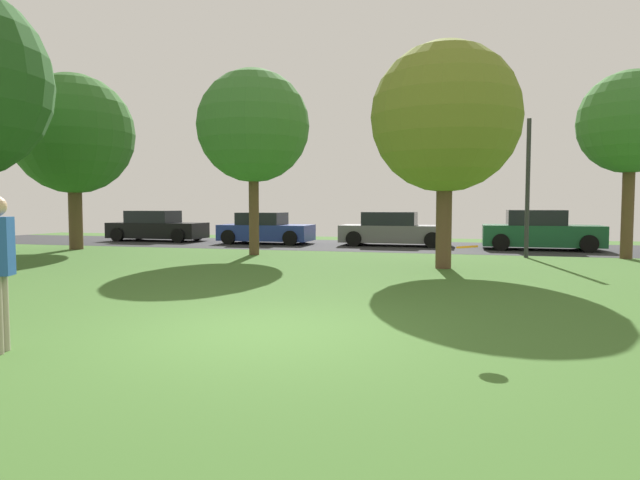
{
  "coord_description": "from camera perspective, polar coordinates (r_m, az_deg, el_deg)",
  "views": [
    {
      "loc": [
        2.76,
        -6.75,
        1.71
      ],
      "look_at": [
        0.0,
        3.32,
        1.04
      ],
      "focal_mm": 30.68,
      "sensor_mm": 36.0,
      "label": 1
    }
  ],
  "objects": [
    {
      "name": "ground_plane",
      "position": [
        7.49,
        -6.82,
        -9.56
      ],
      "size": [
        44.0,
        44.0,
        0.0
      ],
      "primitive_type": "plane",
      "color": "#3D6628"
    },
    {
      "name": "road_strip",
      "position": [
        22.98,
        8.39,
        -0.65
      ],
      "size": [
        44.0,
        6.4,
        0.01
      ],
      "primitive_type": "cube",
      "color": "#28282B",
      "rests_on": "ground_plane"
    },
    {
      "name": "oak_tree_center",
      "position": [
        19.1,
        -6.98,
        11.68
      ],
      "size": [
        3.82,
        3.82,
        6.31
      ],
      "color": "brown",
      "rests_on": "ground_plane"
    },
    {
      "name": "birch_tree_lone",
      "position": [
        20.15,
        29.67,
        10.57
      ],
      "size": [
        3.22,
        3.22,
        5.95
      ],
      "color": "brown",
      "rests_on": "ground_plane"
    },
    {
      "name": "maple_tree_near",
      "position": [
        15.3,
        12.94,
        12.3
      ],
      "size": [
        3.99,
        3.99,
        6.05
      ],
      "color": "brown",
      "rests_on": "ground_plane"
    },
    {
      "name": "maple_tree_far",
      "position": [
        23.36,
        -24.34,
        10.0
      ],
      "size": [
        4.57,
        4.57,
        6.73
      ],
      "color": "brown",
      "rests_on": "ground_plane"
    },
    {
      "name": "frisbee_disc",
      "position": [
        7.17,
        15.1,
        -0.7
      ],
      "size": [
        0.38,
        0.38,
        0.06
      ],
      "color": "orange"
    },
    {
      "name": "parked_car_black",
      "position": [
        27.29,
        -16.68,
        1.29
      ],
      "size": [
        4.58,
        1.99,
        1.45
      ],
      "color": "black",
      "rests_on": "ground_plane"
    },
    {
      "name": "parked_car_blue",
      "position": [
        24.42,
        -5.72,
        1.11
      ],
      "size": [
        4.06,
        2.04,
        1.39
      ],
      "color": "#233893",
      "rests_on": "ground_plane"
    },
    {
      "name": "parked_car_grey",
      "position": [
        23.27,
        7.71,
        1.01
      ],
      "size": [
        4.57,
        1.96,
        1.43
      ],
      "color": "slate",
      "rests_on": "ground_plane"
    },
    {
      "name": "parked_car_green",
      "position": [
        22.6,
        21.96,
        0.81
      ],
      "size": [
        4.32,
        2.04,
        1.53
      ],
      "color": "#195633",
      "rests_on": "ground_plane"
    },
    {
      "name": "street_lamp_post",
      "position": [
        19.04,
        20.84,
        5.04
      ],
      "size": [
        0.14,
        0.14,
        4.5
      ],
      "primitive_type": "cylinder",
      "color": "#2D2D33",
      "rests_on": "ground_plane"
    }
  ]
}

